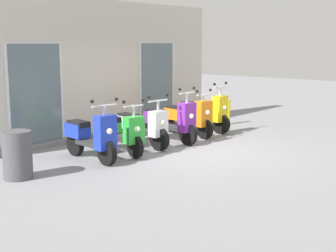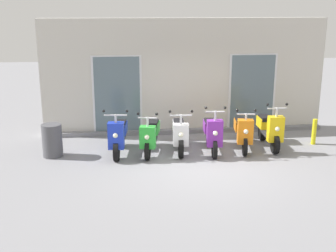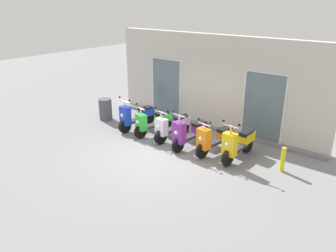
% 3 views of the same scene
% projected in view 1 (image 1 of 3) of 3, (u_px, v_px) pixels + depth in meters
% --- Properties ---
extents(ground_plane, '(40.00, 40.00, 0.00)m').
position_uv_depth(ground_plane, '(191.00, 150.00, 10.31)').
color(ground_plane, gray).
extents(storefront_facade, '(8.23, 0.50, 3.30)m').
position_uv_depth(storefront_facade, '(99.00, 71.00, 11.85)').
color(storefront_facade, beige).
rests_on(storefront_facade, ground_plane).
extents(scooter_blue, '(0.62, 1.58, 1.27)m').
position_uv_depth(scooter_blue, '(91.00, 136.00, 9.36)').
color(scooter_blue, black).
rests_on(scooter_blue, ground_plane).
extents(scooter_green, '(0.66, 1.54, 1.18)m').
position_uv_depth(scooter_green, '(121.00, 131.00, 9.97)').
color(scooter_green, black).
rests_on(scooter_green, ground_plane).
extents(scooter_white, '(0.60, 1.63, 1.21)m').
position_uv_depth(scooter_white, '(142.00, 127.00, 10.61)').
color(scooter_white, black).
rests_on(scooter_white, ground_plane).
extents(scooter_purple, '(0.53, 1.64, 1.31)m').
position_uv_depth(scooter_purple, '(171.00, 121.00, 11.12)').
color(scooter_purple, black).
rests_on(scooter_purple, ground_plane).
extents(scooter_orange, '(0.60, 1.64, 1.20)m').
position_uv_depth(scooter_orange, '(189.00, 117.00, 11.83)').
color(scooter_orange, black).
rests_on(scooter_orange, ground_plane).
extents(scooter_yellow, '(0.55, 1.64, 1.31)m').
position_uv_depth(scooter_yellow, '(204.00, 113.00, 12.43)').
color(scooter_yellow, black).
rests_on(scooter_yellow, ground_plane).
extents(curb_bollard, '(0.12, 0.12, 0.70)m').
position_uv_depth(curb_bollard, '(228.00, 112.00, 13.50)').
color(curb_bollard, yellow).
rests_on(curb_bollard, ground_plane).
extents(trash_bin, '(0.49, 0.49, 0.82)m').
position_uv_depth(trash_bin, '(17.00, 155.00, 8.14)').
color(trash_bin, '#4C4C51').
rests_on(trash_bin, ground_plane).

